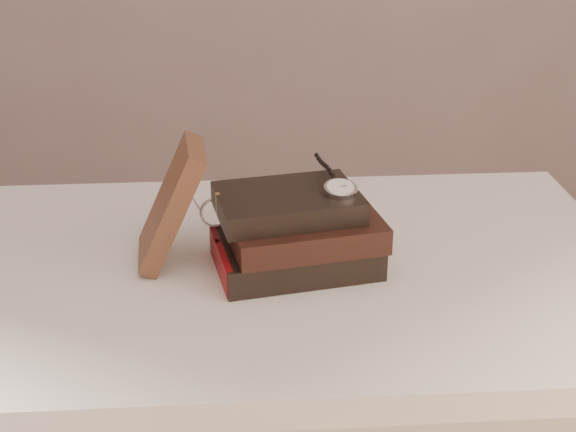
{
  "coord_description": "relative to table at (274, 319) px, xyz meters",
  "views": [
    {
      "loc": [
        -0.04,
        -0.61,
        1.27
      ],
      "look_at": [
        0.02,
        0.34,
        0.82
      ],
      "focal_mm": 49.14,
      "sensor_mm": 36.0,
      "label": 1
    }
  ],
  "objects": [
    {
      "name": "table",
      "position": [
        0.0,
        0.0,
        0.0
      ],
      "size": [
        1.0,
        0.6,
        0.75
      ],
      "color": "white",
      "rests_on": "ground"
    },
    {
      "name": "journal",
      "position": [
        -0.14,
        0.02,
        0.18
      ],
      "size": [
        0.11,
        0.12,
        0.17
      ],
      "primitive_type": "cube",
      "rotation": [
        0.0,
        0.44,
        0.09
      ],
      "color": "#432619",
      "rests_on": "table"
    },
    {
      "name": "eyeglasses",
      "position": [
        -0.06,
        0.05,
        0.15
      ],
      "size": [
        0.11,
        0.12,
        0.04
      ],
      "color": "silver",
      "rests_on": "book_stack"
    },
    {
      "name": "book_stack",
      "position": [
        0.03,
        -0.01,
        0.14
      ],
      "size": [
        0.24,
        0.18,
        0.11
      ],
      "color": "black",
      "rests_on": "table"
    },
    {
      "name": "pocket_watch",
      "position": [
        0.09,
        -0.0,
        0.21
      ],
      "size": [
        0.05,
        0.15,
        0.02
      ],
      "color": "silver",
      "rests_on": "book_stack"
    }
  ]
}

